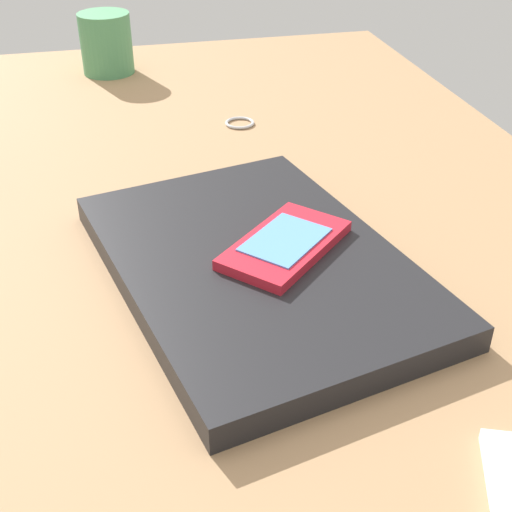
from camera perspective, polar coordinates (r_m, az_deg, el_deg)
name	(u,v)px	position (r cm, az deg, el deg)	size (l,w,h in cm)	color
desk_surface	(189,250)	(62.98, -5.53, 0.53)	(120.00, 80.00, 3.00)	#9E7751
laptop_closed	(256,265)	(55.84, 0.00, -0.78)	(31.06, 21.20, 2.19)	black
cell_phone_on_laptop	(285,244)	(55.62, 2.39, 0.96)	(12.20, 12.40, 1.01)	red
key_ring	(240,123)	(85.00, -1.34, 10.87)	(3.53, 3.53, 0.36)	silver
coffee_mug	(106,43)	(104.52, -12.20, 16.73)	(10.33, 7.20, 8.32)	#4C9360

